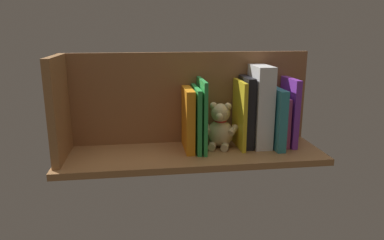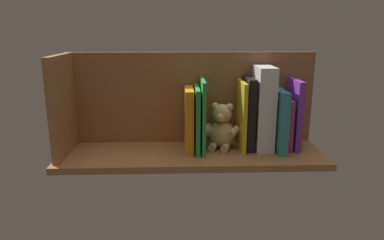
% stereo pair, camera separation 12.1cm
% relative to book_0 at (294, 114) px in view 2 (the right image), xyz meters
% --- Properties ---
extents(ground_plane, '(0.90, 0.28, 0.02)m').
position_rel_book_0_xyz_m(ground_plane, '(0.36, 0.04, -0.13)').
color(ground_plane, '#9E6B3D').
extents(shelf_back_panel, '(0.90, 0.02, 0.33)m').
position_rel_book_0_xyz_m(shelf_back_panel, '(0.36, -0.08, 0.04)').
color(shelf_back_panel, '#956039').
rests_on(shelf_back_panel, ground_plane).
extents(shelf_side_divider, '(0.02, 0.22, 0.33)m').
position_rel_book_0_xyz_m(shelf_side_divider, '(0.79, 0.04, 0.04)').
color(shelf_side_divider, '#9E6B3D').
rests_on(shelf_side_divider, ground_plane).
extents(book_0, '(0.02, 0.14, 0.24)m').
position_rel_book_0_xyz_m(book_0, '(0.00, 0.00, 0.00)').
color(book_0, purple).
rests_on(book_0, ground_plane).
extents(book_1, '(0.03, 0.13, 0.18)m').
position_rel_book_0_xyz_m(book_1, '(0.03, -0.00, -0.03)').
color(book_1, '#B23F72').
rests_on(book_1, ground_plane).
extents(book_2, '(0.03, 0.17, 0.21)m').
position_rel_book_0_xyz_m(book_2, '(0.06, 0.02, -0.02)').
color(book_2, teal).
rests_on(book_2, ground_plane).
extents(dictionary_thick_white, '(0.06, 0.14, 0.29)m').
position_rel_book_0_xyz_m(dictionary_thick_white, '(0.11, 0.00, 0.02)').
color(dictionary_thick_white, white).
rests_on(dictionary_thick_white, ground_plane).
extents(book_3, '(0.03, 0.13, 0.25)m').
position_rel_book_0_xyz_m(book_3, '(0.16, -0.00, 0.00)').
color(book_3, black).
rests_on(book_3, ground_plane).
extents(book_4, '(0.01, 0.15, 0.24)m').
position_rel_book_0_xyz_m(book_4, '(0.19, 0.01, -0.00)').
color(book_4, yellow).
rests_on(book_4, ground_plane).
extents(teddy_bear, '(0.13, 0.12, 0.16)m').
position_rel_book_0_xyz_m(teddy_bear, '(0.26, -0.00, -0.05)').
color(teddy_bear, '#D1B284').
rests_on(teddy_bear, ground_plane).
extents(book_5, '(0.01, 0.17, 0.25)m').
position_rel_book_0_xyz_m(book_5, '(0.33, 0.01, 0.00)').
color(book_5, green).
rests_on(book_5, ground_plane).
extents(book_6, '(0.01, 0.17, 0.22)m').
position_rel_book_0_xyz_m(book_6, '(0.34, 0.01, -0.01)').
color(book_6, green).
rests_on(book_6, ground_plane).
extents(book_7, '(0.03, 0.16, 0.22)m').
position_rel_book_0_xyz_m(book_7, '(0.37, 0.01, -0.01)').
color(book_7, orange).
rests_on(book_7, ground_plane).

